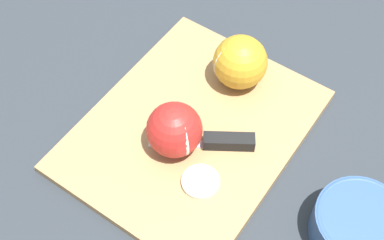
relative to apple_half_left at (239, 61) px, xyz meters
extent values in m
plane|color=#282D33|center=(0.12, 0.00, -0.06)|extent=(4.00, 4.00, 0.00)
cube|color=#A37A4C|center=(0.12, 0.00, -0.05)|extent=(0.39, 0.32, 0.02)
sphere|color=gold|center=(0.00, 0.00, 0.00)|extent=(0.09, 0.09, 0.09)
cylinder|color=#EFE5C6|center=(0.00, -0.01, 0.00)|extent=(0.08, 0.03, 0.08)
sphere|color=red|center=(0.16, 0.00, 0.00)|extent=(0.08, 0.08, 0.08)
cylinder|color=#EFE5C6|center=(0.16, 0.01, 0.00)|extent=(0.05, 0.07, 0.08)
cube|color=silver|center=(0.16, 0.00, -0.04)|extent=(0.06, 0.07, 0.00)
cube|color=black|center=(0.11, 0.07, -0.03)|extent=(0.06, 0.07, 0.02)
cylinder|color=#EFE5C6|center=(0.19, 0.07, -0.04)|extent=(0.05, 0.05, 0.01)
cylinder|color=#33517F|center=(0.11, 0.28, -0.03)|extent=(0.12, 0.12, 0.05)
torus|color=#33517F|center=(0.11, 0.28, -0.01)|extent=(0.12, 0.12, 0.01)
camera|label=1|loc=(0.48, 0.29, 0.63)|focal=50.00mm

